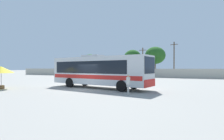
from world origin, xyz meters
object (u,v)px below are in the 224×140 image
at_px(attendant_by_bus_door, 128,83).
at_px(roadside_tree_midright, 155,55).
at_px(coach_bus_silver_red, 98,70).
at_px(vendor_umbrella_near_gate_yellow, 1,70).
at_px(utility_pole_far, 174,59).
at_px(roadside_tree_midleft, 133,57).
at_px(parked_car_second_dark_blue, 106,74).
at_px(parked_car_third_dark_blue, 136,74).
at_px(parked_car_leftmost_red, 88,74).
at_px(utility_pole_near, 143,61).
at_px(roadside_tree_left, 90,60).

height_order(attendant_by_bus_door, roadside_tree_midright, roadside_tree_midright).
xyz_separation_m(coach_bus_silver_red, vendor_umbrella_near_gate_yellow, (-8.51, -4.97, 0.05)).
xyz_separation_m(utility_pole_far, roadside_tree_midleft, (-10.97, 2.47, 0.83)).
distance_m(parked_car_second_dark_blue, parked_car_third_dark_blue, 6.79).
height_order(utility_pole_far, roadside_tree_midleft, utility_pole_far).
bearing_deg(parked_car_leftmost_red, parked_car_second_dark_blue, -9.33).
xyz_separation_m(coach_bus_silver_red, utility_pole_far, (4.65, 27.27, 2.39)).
distance_m(utility_pole_near, roadside_tree_midright, 4.80).
relative_size(parked_car_second_dark_blue, parked_car_third_dark_blue, 0.95).
height_order(parked_car_leftmost_red, parked_car_third_dark_blue, parked_car_third_dark_blue).
height_order(coach_bus_silver_red, parked_car_leftmost_red, coach_bus_silver_red).
bearing_deg(roadside_tree_midright, parked_car_second_dark_blue, -127.26).
xyz_separation_m(coach_bus_silver_red, roadside_tree_left, (-19.98, 29.91, 2.57)).
distance_m(coach_bus_silver_red, roadside_tree_left, 36.06).
xyz_separation_m(parked_car_second_dark_blue, parked_car_third_dark_blue, (6.76, 0.65, 0.04)).
xyz_separation_m(parked_car_third_dark_blue, roadside_tree_midright, (1.80, 10.60, 4.62)).
bearing_deg(roadside_tree_midright, coach_bus_silver_red, -89.15).
bearing_deg(roadside_tree_left, roadside_tree_midleft, -0.71).
distance_m(coach_bus_silver_red, parked_car_third_dark_blue, 20.31).
bearing_deg(roadside_tree_midright, utility_pole_far, -34.33).
distance_m(parked_car_second_dark_blue, roadside_tree_midright, 14.89).
distance_m(coach_bus_silver_red, roadside_tree_midleft, 30.57).
relative_size(attendant_by_bus_door, roadside_tree_left, 0.25).
height_order(parked_car_second_dark_blue, roadside_tree_midright, roadside_tree_midright).
relative_size(parked_car_third_dark_blue, roadside_tree_left, 0.72).
relative_size(parked_car_leftmost_red, parked_car_third_dark_blue, 0.91).
distance_m(attendant_by_bus_door, parked_car_third_dark_blue, 23.98).
xyz_separation_m(coach_bus_silver_red, parked_car_leftmost_red, (-14.49, 20.40, -1.12)).
height_order(parked_car_third_dark_blue, roadside_tree_left, roadside_tree_left).
relative_size(utility_pole_near, roadside_tree_left, 1.13).
bearing_deg(roadside_tree_left, parked_car_second_dark_blue, -43.50).
xyz_separation_m(utility_pole_far, roadside_tree_left, (-24.63, 2.64, 0.18)).
xyz_separation_m(parked_car_second_dark_blue, utility_pole_near, (6.34, 7.34, 2.98)).
distance_m(utility_pole_far, roadside_tree_midleft, 11.27).
bearing_deg(coach_bus_silver_red, roadside_tree_left, 123.75).
bearing_deg(roadside_tree_left, attendant_by_bus_door, -53.27).
bearing_deg(roadside_tree_midleft, parked_car_third_dark_blue, -67.01).
height_order(parked_car_second_dark_blue, roadside_tree_left, roadside_tree_left).
relative_size(coach_bus_silver_red, utility_pole_near, 1.63).
xyz_separation_m(vendor_umbrella_near_gate_yellow, parked_car_leftmost_red, (-5.99, 25.38, -1.17)).
bearing_deg(roadside_tree_left, coach_bus_silver_red, -56.25).
bearing_deg(vendor_umbrella_near_gate_yellow, parked_car_leftmost_red, 103.28).
xyz_separation_m(coach_bus_silver_red, roadside_tree_midright, (-0.46, 30.76, 3.54)).
height_order(coach_bus_silver_red, utility_pole_far, utility_pole_far).
relative_size(vendor_umbrella_near_gate_yellow, parked_car_leftmost_red, 0.59).
relative_size(attendant_by_bus_door, parked_car_third_dark_blue, 0.35).
distance_m(coach_bus_silver_red, vendor_umbrella_near_gate_yellow, 9.85).
bearing_deg(utility_pole_far, parked_car_second_dark_blue, -150.38).
xyz_separation_m(parked_car_leftmost_red, roadside_tree_midright, (14.04, 10.35, 4.66)).
relative_size(coach_bus_silver_red, vendor_umbrella_near_gate_yellow, 4.74).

